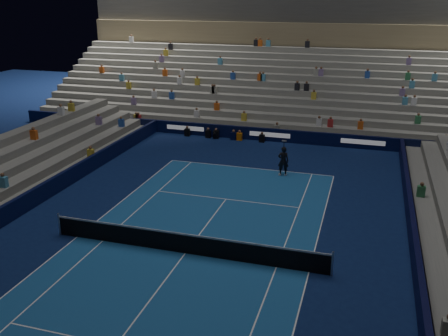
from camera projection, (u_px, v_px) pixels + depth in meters
ground at (185, 253)px, 22.06m from camera, size 90.00×90.00×0.00m
court_surface at (185, 253)px, 22.06m from camera, size 10.97×23.77×0.01m
sponsor_barrier_far at (270, 135)px, 38.60m from camera, size 44.00×0.25×1.00m
sponsor_barrier_east at (418, 278)px, 19.27m from camera, size 0.25×37.00×1.00m
sponsor_barrier_west at (2, 217)px, 24.52m from camera, size 0.25×37.00×1.00m
grandstand_main at (291, 79)px, 46.12m from camera, size 44.00×15.20×11.20m
tennis_net at (185, 243)px, 21.89m from camera, size 12.90×0.10×1.10m
tennis_player at (283, 161)px, 31.21m from camera, size 0.73×0.52×1.89m
broadcast_camera at (216, 134)px, 39.43m from camera, size 0.53×0.93×0.58m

